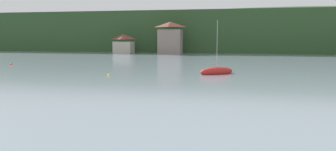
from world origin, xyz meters
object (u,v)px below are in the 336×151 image
(shore_building_westcentral, at_px, (170,38))
(mooring_buoy_mid, at_px, (11,65))
(shore_building_west, at_px, (124,44))
(sailboat_far_0, at_px, (217,72))
(mooring_buoy_near, at_px, (109,75))

(shore_building_westcentral, distance_m, mooring_buoy_mid, 48.53)
(shore_building_west, bearing_deg, shore_building_westcentral, 0.07)
(shore_building_westcentral, height_order, sailboat_far_0, shore_building_westcentral)
(shore_building_west, relative_size, mooring_buoy_mid, 11.23)
(shore_building_westcentral, xyz_separation_m, mooring_buoy_near, (2.95, -55.14, -4.67))
(shore_building_westcentral, relative_size, mooring_buoy_near, 22.85)
(shore_building_westcentral, bearing_deg, mooring_buoy_mid, -116.58)
(sailboat_far_0, height_order, mooring_buoy_mid, sailboat_far_0)
(shore_building_west, distance_m, shore_building_westcentral, 14.89)
(sailboat_far_0, xyz_separation_m, mooring_buoy_near, (-14.34, -4.94, -0.32))
(mooring_buoy_near, distance_m, mooring_buoy_mid, 27.31)
(sailboat_far_0, bearing_deg, mooring_buoy_near, 159.85)
(shore_building_westcentral, bearing_deg, shore_building_west, -179.93)
(sailboat_far_0, distance_m, mooring_buoy_near, 15.17)
(shore_building_westcentral, xyz_separation_m, mooring_buoy_mid, (-21.62, -43.20, -4.67))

